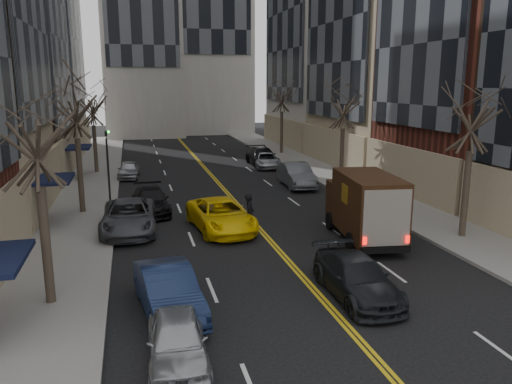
{
  "coord_description": "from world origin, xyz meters",
  "views": [
    {
      "loc": [
        -5.98,
        -8.33,
        7.16
      ],
      "look_at": [
        -0.51,
        13.5,
        2.2
      ],
      "focal_mm": 35.0,
      "sensor_mm": 36.0,
      "label": 1
    }
  ],
  "objects_px": {
    "taxi": "(221,215)",
    "pedestrian": "(250,214)",
    "ups_truck": "(364,207)",
    "observer_sedan": "(356,278)"
  },
  "relations": [
    {
      "from": "taxi",
      "to": "pedestrian",
      "type": "relative_size",
      "value": 2.83
    },
    {
      "from": "observer_sedan",
      "to": "taxi",
      "type": "bearing_deg",
      "value": 109.84
    },
    {
      "from": "taxi",
      "to": "ups_truck",
      "type": "bearing_deg",
      "value": -34.3
    },
    {
      "from": "taxi",
      "to": "observer_sedan",
      "type": "bearing_deg",
      "value": -77.14
    },
    {
      "from": "ups_truck",
      "to": "taxi",
      "type": "xyz_separation_m",
      "value": [
        -6.09,
        3.23,
        -0.83
      ]
    },
    {
      "from": "taxi",
      "to": "pedestrian",
      "type": "bearing_deg",
      "value": -38.94
    },
    {
      "from": "ups_truck",
      "to": "observer_sedan",
      "type": "bearing_deg",
      "value": -110.71
    },
    {
      "from": "observer_sedan",
      "to": "pedestrian",
      "type": "relative_size",
      "value": 2.43
    },
    {
      "from": "observer_sedan",
      "to": "taxi",
      "type": "distance_m",
      "value": 9.38
    },
    {
      "from": "ups_truck",
      "to": "pedestrian",
      "type": "distance_m",
      "value": 5.43
    }
  ]
}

